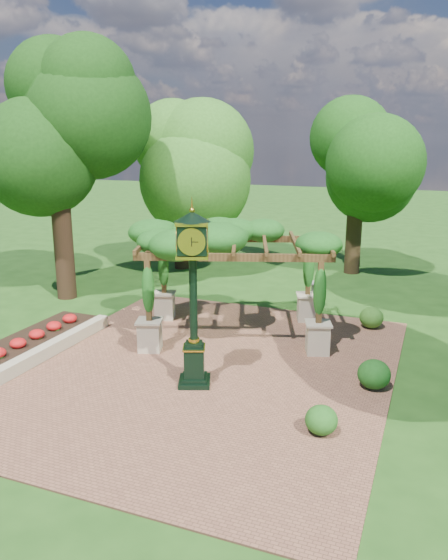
% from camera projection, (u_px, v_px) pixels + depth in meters
% --- Properties ---
extents(ground, '(120.00, 120.00, 0.00)m').
position_uv_depth(ground, '(189.00, 384.00, 14.25)').
color(ground, '#1E4714').
rests_on(ground, ground).
extents(brick_plaza, '(10.00, 12.00, 0.04)m').
position_uv_depth(brick_plaza, '(204.00, 368.00, 15.14)').
color(brick_plaza, brown).
rests_on(brick_plaza, ground).
extents(border_wall, '(0.35, 5.00, 0.40)m').
position_uv_depth(border_wall, '(56.00, 346.00, 16.29)').
color(border_wall, '#C6B793').
rests_on(border_wall, ground).
extents(flower_bed, '(1.50, 5.00, 0.36)m').
position_uv_depth(flower_bed, '(32.00, 343.00, 16.62)').
color(flower_bed, red).
rests_on(flower_bed, ground).
extents(pedestal_clock, '(1.17, 1.17, 4.58)m').
position_uv_depth(pedestal_clock, '(193.00, 283.00, 13.49)').
color(pedestal_clock, black).
rests_on(pedestal_clock, brick_plaza).
extents(pergola, '(6.65, 5.30, 3.65)m').
position_uv_depth(pergola, '(235.00, 245.00, 17.02)').
color(pergola, '#C6B693').
rests_on(pergola, brick_plaza).
extents(sundial, '(0.60, 0.60, 0.99)m').
position_uv_depth(sundial, '(315.00, 296.00, 20.58)').
color(sundial, gray).
rests_on(sundial, ground).
extents(shrub_front, '(0.83, 0.83, 0.64)m').
position_uv_depth(shrub_front, '(321.00, 420.00, 11.70)').
color(shrub_front, '#1F5418').
rests_on(shrub_front, brick_plaza).
extents(shrub_mid, '(0.89, 0.89, 0.75)m').
position_uv_depth(shrub_mid, '(374.00, 374.00, 13.83)').
color(shrub_mid, '#184B15').
rests_on(shrub_mid, brick_plaza).
extents(shrub_back, '(0.94, 0.94, 0.71)m').
position_uv_depth(shrub_back, '(371.00, 318.00, 18.26)').
color(shrub_back, '#30611C').
rests_on(shrub_back, brick_plaza).
extents(tree_west_near, '(4.71, 4.71, 9.91)m').
position_uv_depth(tree_west_near, '(54.00, 122.00, 20.25)').
color(tree_west_near, '#382316').
rests_on(tree_west_near, ground).
extents(tree_west_far, '(4.78, 4.78, 7.69)m').
position_uv_depth(tree_west_far, '(180.00, 159.00, 25.62)').
color(tree_west_far, black).
rests_on(tree_west_far, ground).
extents(tree_north, '(3.96, 3.96, 7.43)m').
position_uv_depth(tree_north, '(358.00, 164.00, 24.72)').
color(tree_north, '#362715').
rests_on(tree_north, ground).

